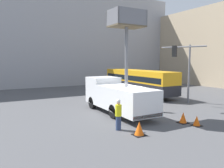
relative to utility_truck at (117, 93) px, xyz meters
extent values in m
plane|color=#4C4C4F|center=(0.33, -0.70, -1.55)|extent=(120.00, 120.00, 0.00)
cube|color=#9E9EA3|center=(0.33, 24.33, 6.25)|extent=(44.00, 10.00, 15.60)
cube|color=white|center=(0.00, 2.44, 0.01)|extent=(2.37, 2.23, 2.20)
cube|color=white|center=(0.00, -1.28, -0.23)|extent=(2.37, 5.21, 1.72)
cube|color=red|center=(0.00, -3.83, -0.94)|extent=(2.32, 0.10, 0.24)
cylinder|color=black|center=(-1.04, 2.44, -1.04)|extent=(0.30, 1.01, 1.01)
cylinder|color=black|center=(1.04, 2.44, -1.04)|extent=(0.30, 1.01, 1.01)
cylinder|color=black|center=(-1.04, -1.28, -1.04)|extent=(0.30, 1.01, 1.01)
cylinder|color=black|center=(1.04, -1.28, -1.04)|extent=(0.30, 1.01, 1.01)
cylinder|color=slate|center=(0.00, -1.28, 2.74)|extent=(0.24, 0.24, 4.23)
cube|color=brown|center=(0.00, -1.28, 4.91)|extent=(2.35, 1.63, 0.10)
cube|color=slate|center=(-1.14, -1.28, 5.49)|extent=(0.08, 1.63, 1.05)
cube|color=slate|center=(1.14, -1.28, 5.49)|extent=(0.08, 1.63, 1.05)
cube|color=slate|center=(0.00, -0.51, 5.49)|extent=(2.35, 0.08, 1.05)
cube|color=slate|center=(0.00, -2.05, 5.49)|extent=(2.35, 0.08, 1.05)
cube|color=#232328|center=(7.07, 7.02, -0.53)|extent=(2.51, 11.44, 1.10)
cube|color=orange|center=(7.07, 7.02, 0.70)|extent=(2.51, 11.44, 1.35)
cube|color=black|center=(7.07, 7.02, 0.50)|extent=(2.53, 10.98, 0.59)
cylinder|color=black|center=(5.96, 10.56, -0.99)|extent=(0.30, 1.11, 1.11)
cylinder|color=black|center=(8.17, 10.56, -0.99)|extent=(0.30, 1.11, 1.11)
cylinder|color=black|center=(5.96, 3.47, -0.99)|extent=(0.30, 1.11, 1.11)
cylinder|color=black|center=(8.17, 3.47, -0.99)|extent=(0.30, 1.11, 1.11)
cylinder|color=slate|center=(8.24, 0.35, 1.24)|extent=(0.18, 0.18, 5.59)
cylinder|color=slate|center=(6.43, -0.47, 3.74)|extent=(1.75, 3.67, 0.13)
cube|color=black|center=(4.62, -1.29, 3.29)|extent=(0.42, 0.42, 0.90)
sphere|color=red|center=(4.62, -1.29, 3.54)|extent=(0.20, 0.20, 0.20)
cylinder|color=navy|center=(-2.06, -3.66, -1.13)|extent=(0.32, 0.32, 0.85)
cylinder|color=yellow|center=(-2.06, -3.66, -0.37)|extent=(0.38, 0.38, 0.67)
sphere|color=tan|center=(-2.06, -3.66, 0.08)|extent=(0.23, 0.23, 0.23)
sphere|color=white|center=(-2.06, -3.66, 0.19)|extent=(0.24, 0.24, 0.24)
cylinder|color=navy|center=(2.89, -1.13, -1.15)|extent=(0.32, 0.32, 0.81)
cylinder|color=yellow|center=(2.89, -1.13, -0.43)|extent=(0.38, 0.38, 0.64)
sphere|color=tan|center=(2.89, -1.13, 0.00)|extent=(0.22, 0.22, 0.22)
sphere|color=white|center=(2.89, -1.13, 0.10)|extent=(0.23, 0.23, 0.23)
cube|color=black|center=(2.67, -5.34, -1.53)|extent=(0.57, 0.57, 0.03)
cone|color=#F25B0F|center=(2.67, -5.34, -1.23)|extent=(0.45, 0.45, 0.65)
cube|color=black|center=(2.41, -4.47, -1.53)|extent=(0.63, 0.63, 0.03)
cone|color=#F25B0F|center=(2.41, -4.47, -1.19)|extent=(0.50, 0.50, 0.71)
cube|color=black|center=(-1.52, -4.99, -1.53)|extent=(0.67, 0.67, 0.03)
cone|color=#F25B0F|center=(-1.52, -4.99, -1.17)|extent=(0.54, 0.54, 0.77)
camera|label=1|loc=(-8.48, -14.44, 2.54)|focal=35.00mm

